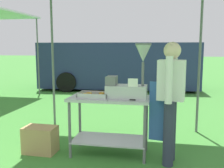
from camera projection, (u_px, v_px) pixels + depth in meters
The scene contains 8 objects.
ground_plane at pixel (140, 94), 8.48m from camera, with size 70.00×70.00×0.00m, color #3D7F33.
donut_cart at pixel (109, 114), 3.66m from camera, with size 1.13×0.56×0.84m.
donut_tray at pixel (93, 95), 3.61m from camera, with size 0.42×0.27×0.07m.
donut_fryer at pixel (129, 81), 3.52m from camera, with size 0.61×0.28×0.75m.
menu_sign at pixel (133, 91), 3.41m from camera, with size 0.13×0.05×0.29m.
vendor at pixel (170, 97), 3.35m from camera, with size 0.46×0.54×1.61m.
supply_crate at pixel (40, 140), 3.77m from camera, with size 0.48×0.31×0.39m.
van_navy at pixel (119, 65), 9.56m from camera, with size 5.75×2.43×1.69m.
Camera 1 is at (0.63, -2.37, 1.54)m, focal length 41.24 mm.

